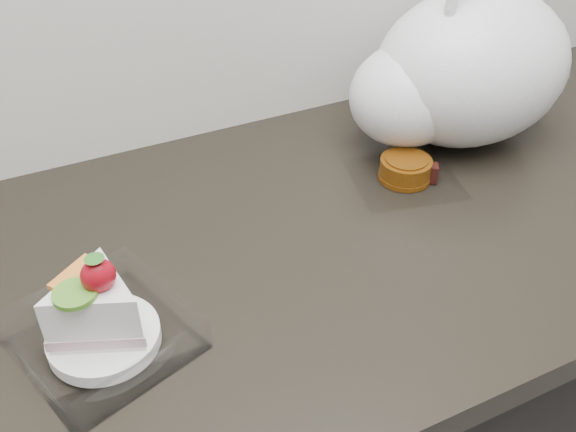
{
  "coord_description": "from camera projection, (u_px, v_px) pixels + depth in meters",
  "views": [
    {
      "loc": [
        -0.24,
        1.1,
        1.44
      ],
      "look_at": [
        0.05,
        1.69,
        0.94
      ],
      "focal_mm": 40.0,
      "sensor_mm": 36.0,
      "label": 1
    }
  ],
  "objects": [
    {
      "name": "cake_tray",
      "position": [
        101.0,
        324.0,
        0.68
      ],
      "size": [
        0.21,
        0.21,
        0.13
      ],
      "rotation": [
        0.0,
        0.0,
        0.31
      ],
      "color": "white",
      "rests_on": "counter"
    },
    {
      "name": "plastic_bag",
      "position": [
        460.0,
        72.0,
        0.99
      ],
      "size": [
        0.39,
        0.29,
        0.3
      ],
      "rotation": [
        0.0,
        0.0,
        0.12
      ],
      "color": "white",
      "rests_on": "counter"
    },
    {
      "name": "mooncake_wrap",
      "position": [
        406.0,
        171.0,
        0.95
      ],
      "size": [
        0.18,
        0.17,
        0.04
      ],
      "rotation": [
        0.0,
        0.0,
        -0.05
      ],
      "color": "white",
      "rests_on": "counter"
    }
  ]
}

